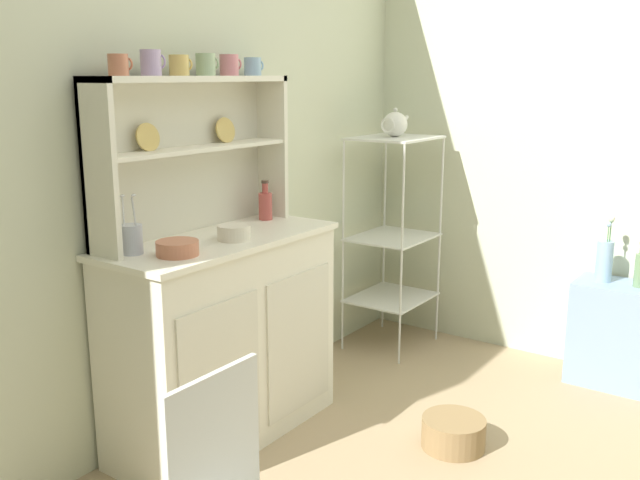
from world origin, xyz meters
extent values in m
cube|color=beige|center=(0.00, 1.62, 1.25)|extent=(3.84, 0.05, 2.50)
cube|color=silver|center=(-0.08, 1.37, 0.44)|extent=(1.03, 0.42, 0.88)
cube|color=beige|center=(-0.33, 1.16, 0.40)|extent=(0.43, 0.01, 0.62)
cube|color=beige|center=(0.16, 1.16, 0.40)|extent=(0.43, 0.01, 0.62)
cube|color=white|center=(-0.08, 1.37, 0.87)|extent=(1.06, 0.45, 0.02)
cube|color=silver|center=(-0.08, 1.57, 1.20)|extent=(0.99, 0.02, 0.64)
cube|color=silver|center=(-0.56, 1.49, 1.20)|extent=(0.02, 0.18, 0.64)
cube|color=silver|center=(0.40, 1.49, 1.20)|extent=(0.02, 0.18, 0.64)
cube|color=silver|center=(-0.08, 1.49, 1.23)|extent=(0.95, 0.16, 0.02)
cube|color=silver|center=(-0.08, 1.49, 1.51)|extent=(0.99, 0.18, 0.02)
cylinder|color=#DBB760|center=(-0.30, 1.53, 1.29)|extent=(0.11, 0.03, 0.11)
cylinder|color=#DBB760|center=(0.13, 1.53, 1.29)|extent=(0.11, 0.03, 0.11)
cylinder|color=silver|center=(1.03, 1.14, 0.60)|extent=(0.01, 0.01, 1.20)
cylinder|color=silver|center=(1.48, 1.14, 0.60)|extent=(0.01, 0.01, 1.20)
cylinder|color=silver|center=(1.03, 1.51, 0.60)|extent=(0.01, 0.01, 1.20)
cylinder|color=silver|center=(1.48, 1.51, 0.60)|extent=(0.01, 0.01, 1.20)
cube|color=silver|center=(1.25, 1.32, 1.19)|extent=(0.47, 0.39, 0.01)
cube|color=silver|center=(1.25, 1.32, 0.64)|extent=(0.47, 0.39, 0.01)
cube|color=silver|center=(1.25, 1.32, 0.28)|extent=(0.47, 0.39, 0.01)
cube|color=#849EBC|center=(1.44, 0.10, 0.26)|extent=(0.28, 0.48, 0.52)
cube|color=white|center=(-1.04, 0.50, 0.65)|extent=(0.31, 0.02, 0.40)
cylinder|color=#93754C|center=(0.39, 0.52, 0.06)|extent=(0.27, 0.27, 0.13)
cylinder|color=#C67556|center=(-0.45, 1.49, 1.56)|extent=(0.07, 0.07, 0.08)
torus|color=#C67556|center=(-0.40, 1.49, 1.56)|extent=(0.01, 0.04, 0.04)
cylinder|color=#B79ECC|center=(-0.30, 1.49, 1.57)|extent=(0.08, 0.08, 0.09)
torus|color=#B79ECC|center=(-0.25, 1.49, 1.57)|extent=(0.01, 0.05, 0.05)
cylinder|color=#DBB760|center=(-0.15, 1.49, 1.56)|extent=(0.08, 0.08, 0.08)
torus|color=#DBB760|center=(-0.11, 1.49, 1.57)|extent=(0.01, 0.05, 0.05)
cylinder|color=#9EB78E|center=(-0.01, 1.49, 1.57)|extent=(0.08, 0.08, 0.09)
torus|color=#9EB78E|center=(0.04, 1.49, 1.57)|extent=(0.01, 0.05, 0.05)
cylinder|color=#D17A84|center=(0.13, 1.49, 1.57)|extent=(0.08, 0.08, 0.09)
torus|color=#D17A84|center=(0.18, 1.49, 1.57)|extent=(0.01, 0.05, 0.05)
cylinder|color=#8EB2D1|center=(0.28, 1.49, 1.56)|extent=(0.08, 0.08, 0.08)
torus|color=#8EB2D1|center=(0.33, 1.49, 1.56)|extent=(0.01, 0.05, 0.05)
cylinder|color=#C67556|center=(-0.39, 1.29, 0.91)|extent=(0.16, 0.16, 0.05)
cylinder|color=silver|center=(-0.08, 1.29, 0.91)|extent=(0.13, 0.13, 0.06)
cylinder|color=#B74C47|center=(0.31, 1.45, 0.94)|extent=(0.06, 0.06, 0.12)
cylinder|color=#B74C47|center=(0.31, 1.45, 1.02)|extent=(0.03, 0.03, 0.05)
cylinder|color=#4C382D|center=(0.31, 1.45, 1.05)|extent=(0.03, 0.03, 0.01)
cylinder|color=#B2B7C6|center=(-0.47, 1.45, 0.93)|extent=(0.08, 0.08, 0.11)
cylinder|color=silver|center=(-0.49, 1.46, 1.01)|extent=(0.03, 0.03, 0.17)
ellipsoid|color=silver|center=(-0.49, 1.46, 1.10)|extent=(0.02, 0.01, 0.01)
cylinder|color=silver|center=(-0.47, 1.42, 1.01)|extent=(0.02, 0.01, 0.17)
ellipsoid|color=silver|center=(-0.47, 1.42, 1.10)|extent=(0.02, 0.01, 0.01)
sphere|color=white|center=(1.25, 1.32, 1.26)|extent=(0.13, 0.13, 0.13)
sphere|color=silver|center=(1.25, 1.32, 1.34)|extent=(0.02, 0.02, 0.02)
cylinder|color=white|center=(1.35, 1.32, 1.27)|extent=(0.09, 0.02, 0.07)
torus|color=white|center=(1.18, 1.32, 1.26)|extent=(0.01, 0.09, 0.09)
cylinder|color=#8EB2D1|center=(1.44, 0.22, 0.63)|extent=(0.08, 0.08, 0.20)
cylinder|color=#4C844C|center=(1.44, 0.21, 0.77)|extent=(0.00, 0.01, 0.13)
sphere|color=#9EB78E|center=(1.44, 0.21, 0.83)|extent=(0.03, 0.03, 0.03)
cylinder|color=#4C844C|center=(1.45, 0.21, 0.78)|extent=(0.00, 0.01, 0.14)
sphere|color=silver|center=(1.45, 0.21, 0.84)|extent=(0.03, 0.03, 0.03)
cylinder|color=#4C844C|center=(1.43, 0.22, 0.76)|extent=(0.00, 0.01, 0.11)
sphere|color=#8EB2D1|center=(1.43, 0.22, 0.81)|extent=(0.02, 0.02, 0.02)
cylinder|color=#6B8C60|center=(1.44, 0.06, 0.60)|extent=(0.05, 0.05, 0.16)
camera|label=1|loc=(-2.15, -0.60, 1.53)|focal=39.90mm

